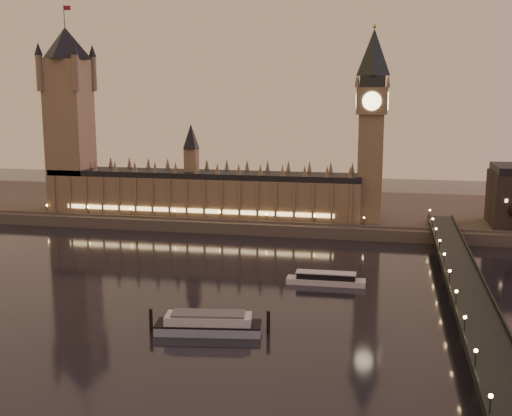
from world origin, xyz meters
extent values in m
plane|color=black|center=(0.00, 0.00, 0.00)|extent=(700.00, 700.00, 0.00)
cube|color=#423D35|center=(30.00, 165.00, 3.00)|extent=(560.00, 130.00, 6.00)
cube|color=brown|center=(-40.00, 121.00, 17.00)|extent=(180.00, 26.00, 22.00)
cube|color=black|center=(-40.00, 121.00, 29.60)|extent=(180.00, 22.00, 3.20)
cube|color=#FFCC7F|center=(-40.00, 107.50, 11.00)|extent=(153.00, 0.25, 2.20)
cube|color=brown|center=(-120.00, 121.00, 50.00)|extent=(22.00, 22.00, 88.00)
cone|color=black|center=(-120.00, 121.00, 103.00)|extent=(31.68, 31.68, 18.00)
cylinder|color=black|center=(-120.00, 121.00, 118.00)|extent=(0.44, 0.44, 12.00)
cube|color=maroon|center=(-117.80, 121.00, 122.50)|extent=(4.00, 0.15, 2.50)
cube|color=brown|center=(54.00, 121.00, 35.00)|extent=(13.00, 13.00, 58.00)
cube|color=brown|center=(54.00, 121.00, 71.00)|extent=(16.00, 16.00, 14.00)
cylinder|color=#FFEAA5|center=(54.00, 112.82, 71.00)|extent=(9.60, 0.35, 9.60)
cylinder|color=#FFEAA5|center=(45.82, 121.00, 71.00)|extent=(0.35, 9.60, 9.60)
cube|color=black|center=(54.00, 121.00, 81.00)|extent=(13.00, 13.00, 6.00)
cone|color=black|center=(54.00, 121.00, 96.00)|extent=(17.68, 17.68, 24.00)
sphere|color=gold|center=(54.00, 121.00, 109.00)|extent=(2.00, 2.00, 2.00)
cube|color=black|center=(92.00, 0.00, 8.00)|extent=(13.00, 260.00, 2.00)
cube|color=black|center=(85.70, 0.00, 9.50)|extent=(0.60, 260.00, 1.00)
cube|color=black|center=(98.30, 0.00, 9.50)|extent=(0.60, 260.00, 1.00)
cube|color=silver|center=(40.81, 20.41, 1.15)|extent=(31.35, 7.32, 2.29)
cube|color=black|center=(40.81, 20.41, 3.44)|extent=(23.21, 5.95, 2.29)
cube|color=silver|center=(40.81, 20.41, 4.79)|extent=(23.84, 6.24, 0.42)
cube|color=#859BAA|center=(9.42, -39.61, 1.36)|extent=(34.52, 14.29, 2.72)
cube|color=black|center=(9.42, -39.61, 2.98)|extent=(34.52, 14.29, 0.52)
cube|color=silver|center=(9.42, -39.61, 4.61)|extent=(28.15, 12.32, 2.72)
cube|color=#595B5E|center=(9.42, -39.61, 6.33)|extent=(23.86, 10.66, 0.73)
cylinder|color=black|center=(-9.21, -41.40, 3.56)|extent=(1.15, 1.15, 7.12)
cylinder|color=black|center=(28.05, -35.81, 3.56)|extent=(1.15, 1.15, 7.12)
camera|label=1|loc=(63.70, -226.17, 75.33)|focal=45.00mm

